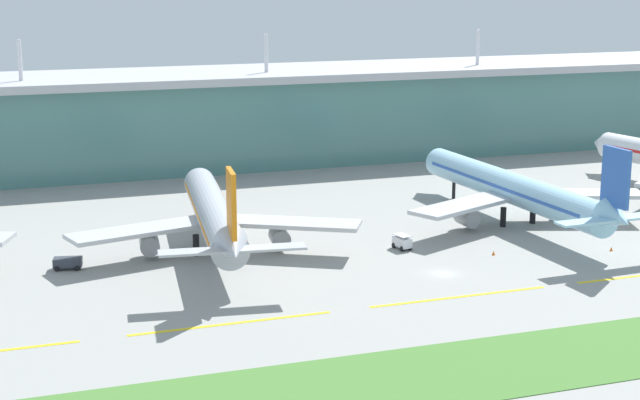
% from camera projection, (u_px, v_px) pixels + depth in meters
% --- Properties ---
extents(ground_plane, '(600.00, 600.00, 0.00)m').
position_uv_depth(ground_plane, '(443.00, 274.00, 159.47)').
color(ground_plane, gray).
extents(terminal_building, '(288.00, 34.00, 31.39)m').
position_uv_depth(terminal_building, '(260.00, 115.00, 249.80)').
color(terminal_building, slate).
rests_on(terminal_building, ground).
extents(airliner_near_middle, '(48.35, 60.23, 18.90)m').
position_uv_depth(airliner_near_middle, '(214.00, 215.00, 170.01)').
color(airliner_near_middle, '#ADB2BC').
rests_on(airliner_near_middle, ground).
extents(airliner_far_middle, '(48.75, 66.79, 18.90)m').
position_uv_depth(airliner_far_middle, '(515.00, 189.00, 189.60)').
color(airliner_far_middle, '#9ED1EA').
rests_on(airliner_far_middle, ground).
extents(taxiway_stripe_mid_west, '(28.00, 0.70, 0.04)m').
position_uv_depth(taxiway_stripe_mid_west, '(232.00, 324.00, 137.05)').
color(taxiway_stripe_mid_west, yellow).
rests_on(taxiway_stripe_mid_west, ground).
extents(taxiway_stripe_centre, '(28.00, 0.70, 0.04)m').
position_uv_depth(taxiway_stripe_centre, '(459.00, 297.00, 148.15)').
color(taxiway_stripe_centre, yellow).
rests_on(taxiway_stripe_centre, ground).
extents(grass_verge, '(300.00, 18.00, 0.10)m').
position_uv_depth(grass_verge, '(575.00, 355.00, 125.93)').
color(grass_verge, '#477A33').
rests_on(grass_verge, ground).
extents(pushback_tug, '(4.82, 3.33, 1.85)m').
position_uv_depth(pushback_tug, '(68.00, 262.00, 161.61)').
color(pushback_tug, '#333842').
rests_on(pushback_tug, ground).
extents(baggage_cart, '(2.52, 3.85, 2.48)m').
position_uv_depth(baggage_cart, '(402.00, 242.00, 173.14)').
color(baggage_cart, silver).
rests_on(baggage_cart, ground).
extents(safety_cone_left_wingtip, '(0.56, 0.56, 0.70)m').
position_uv_depth(safety_cone_left_wingtip, '(494.00, 253.00, 169.75)').
color(safety_cone_left_wingtip, orange).
rests_on(safety_cone_left_wingtip, ground).
extents(safety_cone_nose_front, '(0.56, 0.56, 0.70)m').
position_uv_depth(safety_cone_nose_front, '(611.00, 249.00, 172.20)').
color(safety_cone_nose_front, orange).
rests_on(safety_cone_nose_front, ground).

